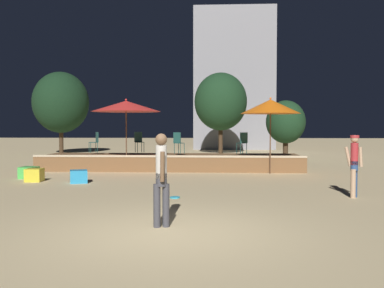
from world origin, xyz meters
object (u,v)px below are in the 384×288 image
object	(u,v)px
bistro_chair_0	(95,140)
bistro_chair_3	(178,141)
cube_seat_0	(34,175)
background_tree_2	(286,122)
patio_umbrella_0	(126,106)
frisbee_disc	(175,197)
background_tree_1	(61,103)
person_0	(161,177)
person_1	(354,163)
cube_seat_2	(29,173)
cube_seat_1	(79,176)
patio_umbrella_1	(271,107)
bistro_chair_1	(243,141)
background_tree_0	(221,102)
bistro_chair_2	(139,140)

from	to	relation	value
bistro_chair_0	bistro_chair_3	xyz separation A→B (m)	(3.72, -0.71, 0.00)
cube_seat_0	background_tree_2	world-z (taller)	background_tree_2
patio_umbrella_0	cube_seat_0	size ratio (longest dim) A/B	5.45
frisbee_disc	patio_umbrella_0	bearing A→B (deg)	112.10
background_tree_1	cube_seat_0	bearing A→B (deg)	-73.34
background_tree_1	person_0	bearing A→B (deg)	-65.53
frisbee_disc	person_1	bearing A→B (deg)	3.94
background_tree_2	person_0	bearing A→B (deg)	-107.08
patio_umbrella_0	background_tree_2	xyz separation A→B (m)	(7.42, 6.24, -0.58)
patio_umbrella_0	bistro_chair_3	distance (m)	2.59
cube_seat_2	cube_seat_1	bearing A→B (deg)	-27.30
cube_seat_0	person_1	world-z (taller)	person_1
background_tree_1	background_tree_2	xyz separation A→B (m)	(14.08, -4.66, -1.36)
patio_umbrella_1	bistro_chair_1	xyz separation A→B (m)	(-0.97, 1.30, -1.37)
person_0	background_tree_2	world-z (taller)	background_tree_2
cube_seat_2	bistro_chair_0	size ratio (longest dim) A/B	0.66
background_tree_2	background_tree_0	bearing A→B (deg)	125.91
patio_umbrella_1	cube_seat_1	xyz separation A→B (m)	(-6.58, -3.07, -2.39)
cube_seat_1	bistro_chair_2	bearing A→B (deg)	78.74
cube_seat_1	bistro_chair_0	distance (m)	5.09
person_1	bistro_chair_0	world-z (taller)	person_1
cube_seat_2	bistro_chair_0	world-z (taller)	bistro_chair_0
bistro_chair_2	background_tree_1	bearing A→B (deg)	96.55
patio_umbrella_0	cube_seat_1	bearing A→B (deg)	-103.50
background_tree_0	background_tree_2	xyz separation A→B (m)	(3.45, -4.76, -1.39)
bistro_chair_2	cube_seat_0	bearing A→B (deg)	-147.95
background_tree_2	bistro_chair_0	bearing A→B (deg)	-151.98
cube_seat_1	background_tree_1	world-z (taller)	background_tree_1
bistro_chair_2	bistro_chair_0	bearing A→B (deg)	159.88
patio_umbrella_0	background_tree_1	bearing A→B (deg)	121.43
cube_seat_0	bistro_chair_2	world-z (taller)	bistro_chair_2
patio_umbrella_1	person_1	size ratio (longest dim) A/B	1.83
person_0	patio_umbrella_1	bearing A→B (deg)	-122.65
patio_umbrella_0	background_tree_0	world-z (taller)	background_tree_0
cube_seat_0	person_1	xyz separation A→B (m)	(9.58, -2.71, 0.68)
patio_umbrella_1	bistro_chair_3	size ratio (longest dim) A/B	3.29
background_tree_0	background_tree_1	bearing A→B (deg)	-179.44
patio_umbrella_0	person_1	xyz separation A→B (m)	(7.16, -5.98, -1.76)
background_tree_1	bistro_chair_3	bearing A→B (deg)	-49.53
cube_seat_1	bistro_chair_2	size ratio (longest dim) A/B	0.76
person_0	bistro_chair_2	distance (m)	11.45
patio_umbrella_0	bistro_chair_1	xyz separation A→B (m)	(4.76, 0.86, -1.42)
cube_seat_0	bistro_chair_0	bearing A→B (deg)	80.88
background_tree_2	patio_umbrella_1	bearing A→B (deg)	-104.18
patio_umbrella_1	cube_seat_0	xyz separation A→B (m)	(-8.15, -2.82, -2.39)
patio_umbrella_0	bistro_chair_0	xyz separation A→B (m)	(-1.67, 1.40, -1.42)
patio_umbrella_0	bistro_chair_2	xyz separation A→B (m)	(0.20, 1.74, -1.42)
background_tree_1	bistro_chair_2	bearing A→B (deg)	-53.16
bistro_chair_2	background_tree_1	xyz separation A→B (m)	(-6.86, 9.16, 2.20)
patio_umbrella_0	cube_seat_1	size ratio (longest dim) A/B	4.31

